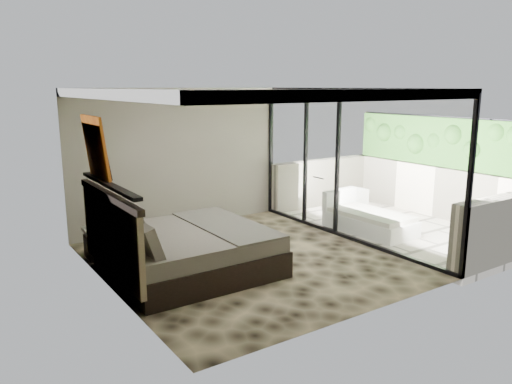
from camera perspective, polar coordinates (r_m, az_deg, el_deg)
floor at (r=8.35m, az=-1.07°, el=-7.80°), size 5.00×5.00×0.00m
ceiling at (r=7.86m, az=-1.15°, el=11.70°), size 4.50×5.00×0.02m
back_wall at (r=10.15m, az=-8.77°, el=3.76°), size 4.50×0.02×2.80m
left_wall at (r=7.06m, az=-16.59°, el=-0.21°), size 0.02×5.00×2.80m
glass_wall at (r=9.38m, az=10.54°, el=3.03°), size 0.08×5.00×2.80m
terrace_slab at (r=10.77m, az=15.98°, el=-4.03°), size 3.00×5.00×0.12m
parapet_far at (r=11.68m, az=20.45°, el=-0.02°), size 0.30×5.00×1.10m
foliage_hedge at (r=11.51m, az=20.85°, el=5.34°), size 0.36×4.60×1.10m
picture_ledge at (r=7.15m, az=-16.42°, el=0.77°), size 0.12×2.20×0.05m
bed at (r=7.79m, az=-8.42°, el=-6.43°), size 2.40×2.32×1.33m
nightstand at (r=8.81m, az=-17.45°, el=-5.73°), size 0.47×0.47×0.46m
table_lamp at (r=8.66m, az=-17.87°, el=-1.30°), size 0.35×0.35×0.63m
abstract_canvas at (r=7.53m, az=-17.87°, el=4.90°), size 0.13×0.90×0.90m
framed_print at (r=7.47m, az=-17.19°, el=3.73°), size 0.11×0.50×0.60m
ottoman at (r=11.63m, az=10.91°, el=-0.94°), size 0.59×0.59×0.53m
lounger at (r=10.19m, az=12.61°, el=-3.14°), size 0.95×1.83×0.70m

